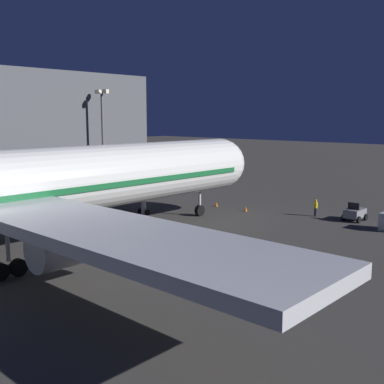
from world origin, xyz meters
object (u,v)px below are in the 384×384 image
at_px(ground_crew_near_nose_gear, 316,207).
at_px(traffic_cone_nose_port, 246,209).
at_px(apron_floodlight_mast, 103,130).
at_px(pushback_tug, 355,213).
at_px(traffic_cone_nose_starboard, 216,204).
at_px(jet_bridge, 114,162).

height_order(ground_crew_near_nose_gear, traffic_cone_nose_port, ground_crew_near_nose_gear).
xyz_separation_m(apron_floodlight_mast, pushback_tug, (-39.07, -2.92, -8.00)).
relative_size(ground_crew_near_nose_gear, traffic_cone_nose_starboard, 3.39).
height_order(apron_floodlight_mast, pushback_tug, apron_floodlight_mast).
bearing_deg(apron_floodlight_mast, jet_bridge, 146.84).
xyz_separation_m(jet_bridge, pushback_tug, (-23.84, -12.87, -4.74)).
distance_m(jet_bridge, pushback_tug, 27.50).
relative_size(apron_floodlight_mast, pushback_tug, 5.96).
bearing_deg(pushback_tug, traffic_cone_nose_starboard, 13.23).
distance_m(apron_floodlight_mast, traffic_cone_nose_port, 28.99).
relative_size(apron_floodlight_mast, traffic_cone_nose_port, 26.91).
relative_size(jet_bridge, traffic_cone_nose_port, 34.01).
height_order(traffic_cone_nose_port, traffic_cone_nose_starboard, same).
bearing_deg(traffic_cone_nose_starboard, ground_crew_near_nose_gear, -165.81).
bearing_deg(traffic_cone_nose_starboard, pushback_tug, -166.77).
relative_size(jet_bridge, traffic_cone_nose_starboard, 34.01).
distance_m(pushback_tug, traffic_cone_nose_port, 11.97).
xyz_separation_m(pushback_tug, traffic_cone_nose_starboard, (15.77, 3.71, -0.51)).
bearing_deg(pushback_tug, traffic_cone_nose_port, 18.06).
bearing_deg(traffic_cone_nose_port, ground_crew_near_nose_gear, -157.89).
bearing_deg(apron_floodlight_mast, pushback_tug, -175.73).
bearing_deg(jet_bridge, apron_floodlight_mast, -33.16).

